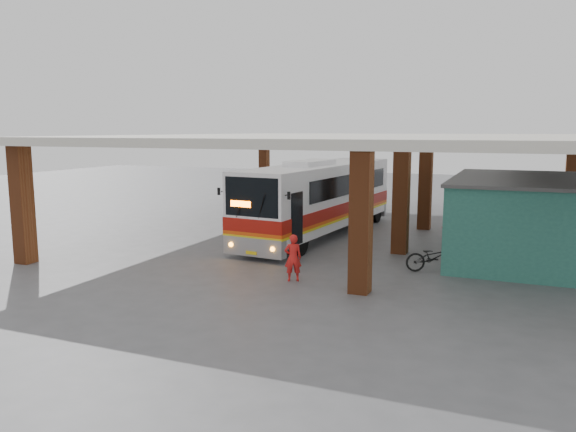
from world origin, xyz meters
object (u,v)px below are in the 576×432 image
(coach_bus, at_px, (319,198))
(red_chair, at_px, (449,224))
(motorcycle, at_px, (434,257))
(pedestrian, at_px, (293,258))

(coach_bus, distance_m, red_chair, 6.58)
(coach_bus, height_order, motorcycle, coach_bus)
(pedestrian, distance_m, red_chair, 11.77)
(red_chair, bearing_deg, motorcycle, -84.07)
(pedestrian, relative_size, red_chair, 1.91)
(pedestrian, bearing_deg, motorcycle, -172.62)
(motorcycle, bearing_deg, red_chair, -20.43)
(motorcycle, height_order, red_chair, motorcycle)
(coach_bus, xyz_separation_m, pedestrian, (1.88, -7.89, -0.99))
(motorcycle, relative_size, pedestrian, 1.27)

